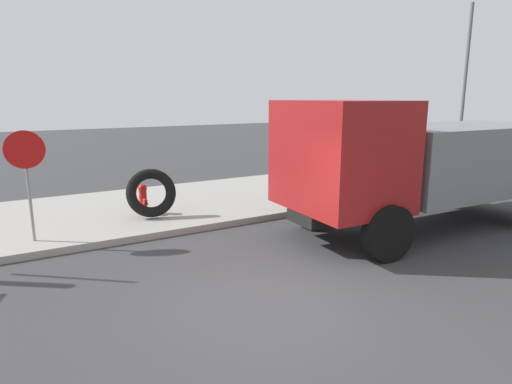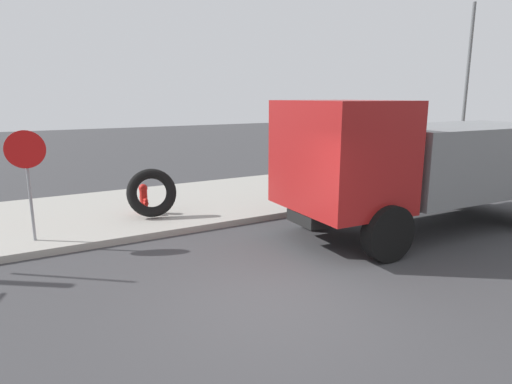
{
  "view_description": "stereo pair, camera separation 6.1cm",
  "coord_description": "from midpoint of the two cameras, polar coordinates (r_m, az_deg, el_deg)",
  "views": [
    {
      "loc": [
        -3.4,
        -5.07,
        3.08
      ],
      "look_at": [
        1.27,
        2.88,
        1.06
      ],
      "focal_mm": 30.79,
      "sensor_mm": 36.0,
      "label": 1
    },
    {
      "loc": [
        -3.35,
        -5.1,
        3.08
      ],
      "look_at": [
        1.27,
        2.88,
        1.06
      ],
      "focal_mm": 30.79,
      "sensor_mm": 36.0,
      "label": 2
    }
  ],
  "objects": [
    {
      "name": "fire_hydrant",
      "position": [
        11.52,
        -14.24,
        -0.72
      ],
      "size": [
        0.22,
        0.5,
        0.76
      ],
      "color": "red",
      "rests_on": "sidewalk_curb"
    },
    {
      "name": "sidewalk_curb",
      "position": [
        12.44,
        -13.42,
        -2.0
      ],
      "size": [
        36.0,
        5.0,
        0.15
      ],
      "primitive_type": "cube",
      "color": "#99968E",
      "rests_on": "ground"
    },
    {
      "name": "ground_plane",
      "position": [
        6.84,
        3.22,
        -14.45
      ],
      "size": [
        80.0,
        80.0,
        0.0
      ],
      "primitive_type": "plane",
      "color": "#38383A"
    },
    {
      "name": "loose_tire",
      "position": [
        11.08,
        -13.25,
        -0.09
      ],
      "size": [
        1.33,
        0.92,
        1.22
      ],
      "primitive_type": "torus",
      "rotation": [
        1.25,
        0.0,
        -0.27
      ],
      "color": "black",
      "rests_on": "sidewalk_curb"
    },
    {
      "name": "street_light_pole",
      "position": [
        17.64,
        25.67,
        11.5
      ],
      "size": [
        0.12,
        0.12,
        6.08
      ],
      "primitive_type": "cylinder",
      "color": "#595B5E",
      "rests_on": "sidewalk_curb"
    },
    {
      "name": "stop_sign",
      "position": [
        9.9,
        -27.47,
        3.12
      ],
      "size": [
        0.76,
        0.08,
        2.28
      ],
      "color": "gray",
      "rests_on": "sidewalk_curb"
    },
    {
      "name": "dump_truck_gray",
      "position": [
        10.8,
        20.74,
        3.72
      ],
      "size": [
        7.11,
        3.06,
        3.0
      ],
      "color": "slate",
      "rests_on": "ground"
    }
  ]
}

